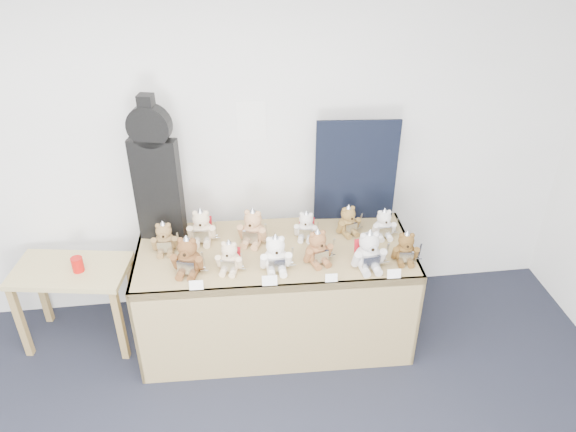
{
  "coord_description": "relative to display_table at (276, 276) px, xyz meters",
  "views": [
    {
      "loc": [
        0.31,
        -1.24,
        3.1
      ],
      "look_at": [
        0.71,
        1.86,
        1.14
      ],
      "focal_mm": 35.0,
      "sensor_mm": 36.0,
      "label": 1
    }
  ],
  "objects": [
    {
      "name": "display_table",
      "position": [
        0.0,
        0.0,
        0.0
      ],
      "size": [
        1.98,
        0.88,
        0.81
      ],
      "rotation": [
        0.0,
        0.0,
        -0.04
      ],
      "color": "#98814D",
      "rests_on": "floor"
    },
    {
      "name": "teddy_back_right",
      "position": [
        0.56,
        0.23,
        0.27
      ],
      "size": [
        0.21,
        0.19,
        0.25
      ],
      "rotation": [
        0.0,
        0.0,
        0.27
      ],
      "color": "olive",
      "rests_on": "display_table"
    },
    {
      "name": "teddy_back_centre_left",
      "position": [
        -0.14,
        0.2,
        0.29
      ],
      "size": [
        0.24,
        0.23,
        0.3
      ],
      "rotation": [
        0.0,
        0.0,
        -0.38
      ],
      "color": "tan",
      "rests_on": "display_table"
    },
    {
      "name": "teddy_front_centre",
      "position": [
        -0.01,
        -0.14,
        0.29
      ],
      "size": [
        0.24,
        0.19,
        0.29
      ],
      "rotation": [
        0.0,
        0.0,
        0.0
      ],
      "color": "white",
      "rests_on": "display_table"
    },
    {
      "name": "entry_card_d",
      "position": [
        0.74,
        -0.34,
        0.21
      ],
      "size": [
        0.09,
        0.02,
        0.06
      ],
      "primitive_type": "cube",
      "rotation": [
        -0.24,
        0.0,
        -0.04
      ],
      "color": "white",
      "rests_on": "display_table"
    },
    {
      "name": "side_table",
      "position": [
        -1.45,
        0.24,
        -0.09
      ],
      "size": [
        0.87,
        0.58,
        0.67
      ],
      "rotation": [
        0.0,
        0.0,
        -0.17
      ],
      "color": "tan",
      "rests_on": "floor"
    },
    {
      "name": "teddy_front_left",
      "position": [
        -0.32,
        -0.11,
        0.27
      ],
      "size": [
        0.2,
        0.19,
        0.25
      ],
      "rotation": [
        0.0,
        0.0,
        -0.28
      ],
      "color": "beige",
      "rests_on": "display_table"
    },
    {
      "name": "teddy_front_far_right",
      "position": [
        0.6,
        -0.2,
        0.3
      ],
      "size": [
        0.26,
        0.22,
        0.31
      ],
      "rotation": [
        0.0,
        0.0,
        0.07
      ],
      "color": "silver",
      "rests_on": "display_table"
    },
    {
      "name": "teddy_front_end",
      "position": [
        0.86,
        -0.16,
        0.27
      ],
      "size": [
        0.21,
        0.18,
        0.25
      ],
      "rotation": [
        0.0,
        0.0,
        -0.14
      ],
      "color": "brown",
      "rests_on": "display_table"
    },
    {
      "name": "red_cup",
      "position": [
        -1.38,
        0.2,
        0.09
      ],
      "size": [
        0.08,
        0.08,
        0.11
      ],
      "primitive_type": "cylinder",
      "color": "red",
      "rests_on": "side_table"
    },
    {
      "name": "teddy_front_right",
      "position": [
        0.27,
        -0.09,
        0.28
      ],
      "size": [
        0.23,
        0.21,
        0.28
      ],
      "rotation": [
        0.0,
        0.0,
        0.27
      ],
      "color": "brown",
      "rests_on": "display_table"
    },
    {
      "name": "room_shell",
      "position": [
        -0.1,
        0.62,
        0.92
      ],
      "size": [
        6.0,
        6.0,
        6.0
      ],
      "color": "white",
      "rests_on": "floor"
    },
    {
      "name": "entry_card_b",
      "position": [
        -0.07,
        -0.31,
        0.21
      ],
      "size": [
        0.1,
        0.02,
        0.07
      ],
      "primitive_type": "cube",
      "rotation": [
        -0.24,
        0.0,
        -0.04
      ],
      "color": "white",
      "rests_on": "display_table"
    },
    {
      "name": "teddy_back_centre_right",
      "position": [
        0.24,
        0.21,
        0.27
      ],
      "size": [
        0.19,
        0.18,
        0.24
      ],
      "rotation": [
        0.0,
        0.0,
        -0.25
      ],
      "color": "silver",
      "rests_on": "display_table"
    },
    {
      "name": "guitar_case",
      "position": [
        -0.77,
        0.35,
        0.7
      ],
      "size": [
        0.34,
        0.17,
        1.07
      ],
      "rotation": [
        0.0,
        0.0,
        -0.25
      ],
      "color": "black",
      "rests_on": "display_table"
    },
    {
      "name": "teddy_back_end",
      "position": [
        0.8,
        0.16,
        0.27
      ],
      "size": [
        0.2,
        0.16,
        0.24
      ],
      "rotation": [
        0.0,
        0.0,
        0.02
      ],
      "color": "white",
      "rests_on": "display_table"
    },
    {
      "name": "entry_card_a",
      "position": [
        -0.54,
        -0.29,
        0.21
      ],
      "size": [
        0.09,
        0.02,
        0.06
      ],
      "primitive_type": "cube",
      "rotation": [
        -0.24,
        0.0,
        -0.04
      ],
      "color": "white",
      "rests_on": "display_table"
    },
    {
      "name": "teddy_back_left",
      "position": [
        -0.5,
        0.26,
        0.28
      ],
      "size": [
        0.23,
        0.2,
        0.28
      ],
      "rotation": [
        0.0,
        0.0,
        -0.09
      ],
      "color": "beige",
      "rests_on": "display_table"
    },
    {
      "name": "teddy_front_far_left",
      "position": [
        -0.59,
        -0.1,
        0.29
      ],
      "size": [
        0.25,
        0.23,
        0.3
      ],
      "rotation": [
        0.0,
        0.0,
        -0.25
      ],
      "color": "brown",
      "rests_on": "display_table"
    },
    {
      "name": "teddy_back_far_left",
      "position": [
        -0.75,
        0.17,
        0.28
      ],
      "size": [
        0.21,
        0.17,
        0.26
      ],
      "rotation": [
        0.0,
        0.0,
        -0.01
      ],
      "color": "olive",
      "rests_on": "display_table"
    },
    {
      "name": "entry_card_c",
      "position": [
        0.33,
        -0.32,
        0.2
      ],
      "size": [
        0.08,
        0.02,
        0.06
      ],
      "primitive_type": "cube",
      "rotation": [
        -0.24,
        0.0,
        -0.04
      ],
      "color": "white",
      "rests_on": "display_table"
    },
    {
      "name": "navy_board",
      "position": [
        0.64,
        0.42,
        0.57
      ],
      "size": [
        0.6,
        0.07,
        0.8
      ],
      "primitive_type": "cube",
      "rotation": [
        0.0,
        0.0,
        -0.09
      ],
      "color": "black",
      "rests_on": "display_table"
    }
  ]
}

